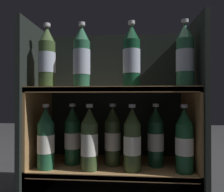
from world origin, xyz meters
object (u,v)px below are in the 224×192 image
at_px(bottle_lower_front_3, 184,142).
at_px(bottle_lower_back_2, 156,138).
at_px(bottle_lower_front_0, 46,140).
at_px(bottle_upper_front_3, 185,57).
at_px(bottle_lower_back_0, 72,137).
at_px(bottle_upper_front_1, 82,59).
at_px(bottle_lower_front_2, 132,141).
at_px(bottle_upper_front_2, 132,58).
at_px(bottle_lower_back_1, 112,137).
at_px(bottle_upper_front_0, 47,59).
at_px(bottle_lower_front_1, 89,140).

height_order(bottle_lower_front_3, bottle_lower_back_2, same).
bearing_deg(bottle_lower_front_0, bottle_upper_front_3, 0.00).
relative_size(bottle_upper_front_3, bottle_lower_back_2, 1.00).
distance_m(bottle_lower_front_0, bottle_lower_back_0, 0.12).
distance_m(bottle_upper_front_1, bottle_lower_back_2, 0.48).
xyz_separation_m(bottle_upper_front_1, bottle_upper_front_3, (0.43, 0.00, 0.00)).
relative_size(bottle_lower_front_2, bottle_lower_back_0, 1.00).
height_order(bottle_upper_front_3, bottle_lower_front_3, bottle_upper_front_3).
height_order(bottle_upper_front_2, bottle_lower_back_0, bottle_upper_front_2).
bearing_deg(bottle_upper_front_3, bottle_lower_back_1, 165.27).
relative_size(bottle_lower_front_2, bottle_lower_back_1, 1.00).
bearing_deg(bottle_upper_front_0, bottle_lower_back_1, 16.28).
distance_m(bottle_upper_front_2, bottle_upper_front_3, 0.22).
bearing_deg(bottle_upper_front_2, bottle_lower_front_3, 0.00).
relative_size(bottle_upper_front_3, bottle_lower_back_1, 1.00).
bearing_deg(bottle_lower_back_0, bottle_lower_back_1, 0.00).
relative_size(bottle_lower_front_3, bottle_lower_back_0, 1.00).
bearing_deg(bottle_lower_back_1, bottle_upper_front_2, -42.55).
distance_m(bottle_upper_front_0, bottle_lower_front_0, 0.35).
xyz_separation_m(bottle_lower_front_1, bottle_lower_back_2, (0.29, 0.08, 0.00)).
relative_size(bottle_upper_front_0, bottle_lower_back_2, 1.00).
relative_size(bottle_upper_front_1, bottle_upper_front_3, 1.00).
height_order(bottle_upper_front_1, bottle_lower_front_3, bottle_upper_front_1).
height_order(bottle_upper_front_0, bottle_lower_back_1, bottle_upper_front_0).
relative_size(bottle_lower_front_1, bottle_lower_back_2, 1.00).
xyz_separation_m(bottle_upper_front_0, bottle_upper_front_1, (0.15, -0.00, -0.00)).
distance_m(bottle_lower_back_0, bottle_lower_back_1, 0.18).
xyz_separation_m(bottle_lower_front_2, bottle_lower_back_1, (-0.09, 0.08, -0.00)).
bearing_deg(bottle_lower_front_3, bottle_upper_front_1, -180.00).
xyz_separation_m(bottle_lower_front_1, bottle_lower_front_2, (0.18, 0.00, 0.00)).
bearing_deg(bottle_lower_front_3, bottle_upper_front_0, 180.00).
bearing_deg(bottle_lower_front_2, bottle_upper_front_0, 180.00).
distance_m(bottle_lower_front_0, bottle_lower_front_3, 0.58).
distance_m(bottle_lower_front_1, bottle_lower_back_0, 0.12).
relative_size(bottle_lower_front_1, bottle_lower_back_0, 1.00).
height_order(bottle_lower_front_0, bottle_lower_front_3, same).
bearing_deg(bottle_lower_back_1, bottle_lower_front_2, -41.74).
xyz_separation_m(bottle_upper_front_1, bottle_upper_front_2, (0.21, 0.00, 0.00)).
bearing_deg(bottle_lower_back_1, bottle_lower_front_1, -138.26).
bearing_deg(bottle_lower_front_3, bottle_upper_front_3, 0.00).
bearing_deg(bottle_lower_front_2, bottle_lower_back_2, 37.17).
xyz_separation_m(bottle_lower_back_0, bottle_lower_back_1, (0.18, 0.00, -0.00)).
height_order(bottle_upper_front_1, bottle_upper_front_3, same).
distance_m(bottle_lower_front_1, bottle_lower_back_2, 0.30).
height_order(bottle_lower_front_0, bottle_lower_back_2, same).
height_order(bottle_lower_front_2, bottle_lower_front_3, same).
xyz_separation_m(bottle_upper_front_2, bottle_lower_front_1, (-0.18, -0.00, -0.35)).
height_order(bottle_upper_front_1, bottle_lower_back_2, bottle_upper_front_1).
bearing_deg(bottle_lower_back_0, bottle_upper_front_0, -138.43).
xyz_separation_m(bottle_lower_front_1, bottle_lower_front_3, (0.39, 0.00, 0.00)).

